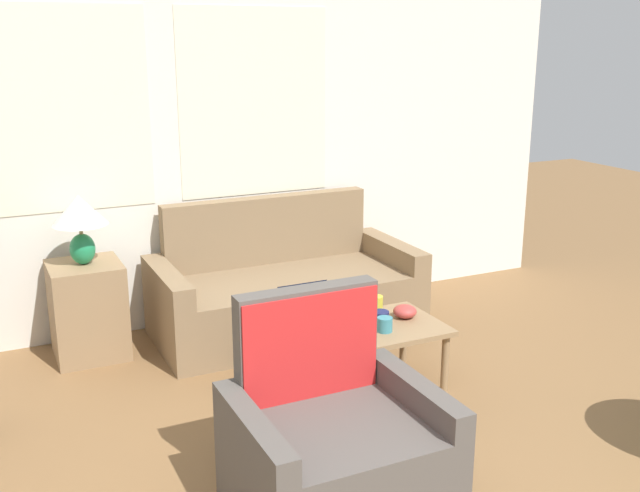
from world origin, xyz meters
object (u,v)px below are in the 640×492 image
Objects in this scene: laptop at (312,322)px; cup_yellow at (381,317)px; coffee_table at (360,336)px; cup_navy at (385,325)px; couch at (283,292)px; snack_bowl at (405,311)px; cup_white at (376,305)px; armchair at (332,450)px; table_lamp at (80,217)px; tv_remote at (346,318)px.

cup_yellow is at bearing -8.26° from laptop.
cup_navy is (0.11, -0.10, 0.08)m from coffee_table.
couch is at bearing 96.19° from cup_navy.
couch is at bearing 108.39° from snack_bowl.
snack_bowl is at bearing -49.67° from cup_white.
cup_navy is at bearing 48.24° from armchair.
couch is 1.11m from snack_bowl.
tv_remote is (1.32, -1.04, -0.53)m from table_lamp.
cup_navy is at bearing -109.82° from cup_yellow.
cup_white is at bearing 130.33° from snack_bowl.
armchair is 8.68× the size of cup_white.
couch is 12.86× the size of snack_bowl.
armchair is 2.33m from table_lamp.
tv_remote is at bearing -38.12° from table_lamp.
table_lamp reaches higher than couch.
table_lamp is 1.44× the size of laptop.
laptop is at bearing 153.38° from cup_navy.
snack_bowl is 0.35m from tv_remote.
armchair is at bearing -120.24° from tv_remote.
couch is at bearing 72.88° from armchair.
armchair is 1.14m from coffee_table.
cup_navy is at bearing -41.98° from table_lamp.
coffee_table is 0.17m from cup_navy.
table_lamp is at bearing 146.56° from cup_white.
tv_remote is at bearing -89.07° from couch.
armchair is 1.42m from cup_white.
table_lamp reaches higher than armchair.
couch is 11.79× the size of tv_remote.
cup_yellow reaches higher than tv_remote.
coffee_table is at bearing 138.50° from cup_navy.
laptop reaches higher than coffee_table.
couch is 0.95m from cup_white.
cup_white is 0.22m from tv_remote.
cup_white is (0.21, 0.18, 0.10)m from coffee_table.
table_lamp is at bearing 133.93° from laptop.
tv_remote is at bearing 140.89° from cup_yellow.
cup_white reaches higher than coffee_table.
coffee_table is (0.65, 0.94, 0.06)m from armchair.
cup_navy is 0.26m from snack_bowl.
cup_navy is 0.62× the size of snack_bowl.
laptop is (-0.26, 0.09, 0.10)m from coffee_table.
laptop is 3.08× the size of cup_yellow.
coffee_table is 9.05× the size of cup_white.
cup_white is (0.85, 1.12, 0.16)m from armchair.
cup_yellow is at bearing -110.25° from cup_white.
armchair is 10.72× the size of cup_navy.
armchair is 1.39m from snack_bowl.
couch reaches higher than snack_bowl.
coffee_table is at bearing -19.01° from laptop.
tv_remote reaches higher than coffee_table.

